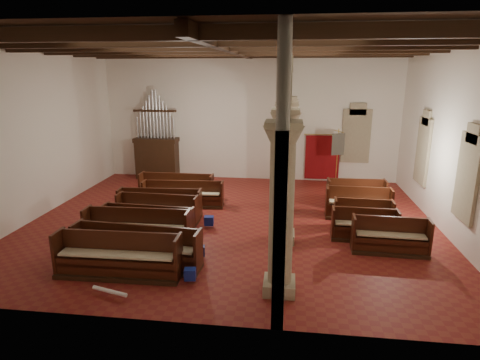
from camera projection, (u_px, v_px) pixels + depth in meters
name	position (u px, v px, depth m)	size (l,w,h in m)	color
floor	(232.00, 221.00, 14.12)	(14.00, 14.00, 0.00)	maroon
ceiling	(231.00, 42.00, 12.57)	(14.00, 14.00, 0.00)	#341F11
wall_back	(250.00, 117.00, 19.09)	(14.00, 0.02, 6.00)	white
wall_front	(185.00, 185.00, 7.60)	(14.00, 0.02, 6.00)	white
wall_left	(36.00, 133.00, 14.18)	(0.02, 12.00, 6.00)	white
wall_right	(453.00, 141.00, 12.50)	(0.02, 12.00, 6.00)	white
ceiling_beams	(231.00, 48.00, 12.61)	(13.80, 11.80, 0.30)	#321B10
arcade	(286.00, 121.00, 12.98)	(0.90, 11.90, 6.00)	tan
window_right_a	(469.00, 178.00, 11.28)	(0.03, 1.00, 2.20)	#337456
window_right_b	(424.00, 151.00, 15.11)	(0.03, 1.00, 2.20)	#337456
window_back	(356.00, 136.00, 18.68)	(1.00, 0.03, 2.20)	#337456
pipe_organ	(157.00, 151.00, 19.58)	(2.10, 0.85, 4.40)	#321B10
lectern	(169.00, 168.00, 19.72)	(0.60, 0.64, 1.21)	#371D11
dossal_curtain	(322.00, 157.00, 19.07)	(1.80, 0.07, 2.17)	maroon
processional_banner	(336.00, 171.00, 17.85)	(0.58, 0.74, 2.71)	#321B10
hymnal_box_a	(190.00, 274.00, 9.92)	(0.28, 0.23, 0.28)	#163F98
hymnal_box_b	(200.00, 251.00, 11.22)	(0.28, 0.23, 0.28)	navy
hymnal_box_c	(209.00, 221.00, 13.46)	(0.31, 0.25, 0.31)	navy
tube_heater_a	(110.00, 291.00, 9.30)	(0.09, 0.09, 0.95)	white
tube_heater_b	(83.00, 267.00, 10.43)	(0.10, 0.10, 0.99)	silver
nave_pew_0	(119.00, 262.00, 10.24)	(3.24, 0.82, 1.15)	#321B10
nave_pew_1	(137.00, 253.00, 10.76)	(3.56, 0.98, 1.13)	#321B10
nave_pew_2	(138.00, 233.00, 12.14)	(3.22, 0.81, 1.11)	#321B10
nave_pew_3	(148.00, 226.00, 12.77)	(2.99, 0.82, 0.99)	#321B10
nave_pew_4	(158.00, 213.00, 13.96)	(2.87, 0.76, 0.99)	#321B10
nave_pew_5	(160.00, 208.00, 14.46)	(3.02, 0.85, 1.03)	#321B10
nave_pew_6	(183.00, 198.00, 15.63)	(3.16, 0.88, 1.00)	#321B10
nave_pew_7	(177.00, 192.00, 16.29)	(2.99, 0.75, 1.12)	#321B10
aisle_pew_0	(390.00, 241.00, 11.59)	(2.18, 0.79, 1.05)	#321B10
aisle_pew_1	(364.00, 229.00, 12.49)	(2.02, 0.73, 1.00)	#321B10
aisle_pew_2	(363.00, 220.00, 13.31)	(1.92, 0.75, 1.02)	#321B10
aisle_pew_3	(358.00, 208.00, 14.33)	(2.30, 0.81, 1.12)	#321B10
aisle_pew_4	(356.00, 199.00, 15.42)	(2.21, 0.81, 1.12)	#321B10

